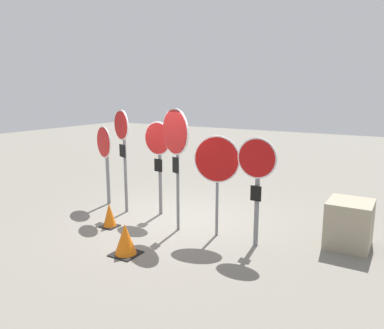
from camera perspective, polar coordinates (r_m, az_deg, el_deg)
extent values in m
plane|color=gray|center=(8.58, -3.13, -8.68)|extent=(40.00, 40.00, 0.00)
cylinder|color=slate|center=(9.90, -12.75, -0.38)|extent=(0.09, 0.09, 1.96)
cylinder|color=white|center=(9.76, -13.28, 3.33)|extent=(0.76, 0.34, 0.81)
cylinder|color=red|center=(9.76, -13.38, 3.32)|extent=(0.70, 0.32, 0.75)
cylinder|color=slate|center=(9.09, -10.15, 0.11)|extent=(0.07, 0.07, 2.39)
cylinder|color=white|center=(8.93, -10.70, 5.93)|extent=(0.66, 0.30, 0.71)
cylinder|color=#AD0F0F|center=(8.93, -10.81, 5.92)|extent=(0.61, 0.28, 0.65)
cube|color=black|center=(9.01, -10.56, 2.06)|extent=(0.26, 0.13, 0.30)
cylinder|color=slate|center=(8.84, -4.88, -1.05)|extent=(0.08, 0.08, 2.10)
cylinder|color=white|center=(8.66, -5.23, 3.99)|extent=(0.78, 0.08, 0.78)
cylinder|color=red|center=(8.64, -5.31, 3.98)|extent=(0.72, 0.07, 0.72)
cube|color=black|center=(8.76, -5.16, -0.12)|extent=(0.22, 0.04, 0.30)
cylinder|color=slate|center=(7.76, -2.18, -1.86)|extent=(0.06, 0.06, 2.33)
cylinder|color=white|center=(7.58, -2.58, 5.02)|extent=(0.87, 0.41, 0.95)
cylinder|color=red|center=(7.57, -2.70, 5.01)|extent=(0.82, 0.39, 0.89)
cube|color=black|center=(7.68, -2.54, -0.10)|extent=(0.19, 0.10, 0.33)
cylinder|color=slate|center=(7.54, 3.85, -3.88)|extent=(0.06, 0.06, 1.92)
cylinder|color=white|center=(7.35, 3.81, 0.81)|extent=(0.92, 0.21, 0.94)
cylinder|color=#AD0F0F|center=(7.33, 3.77, 0.78)|extent=(0.86, 0.20, 0.88)
cylinder|color=slate|center=(7.11, 9.90, -4.48)|extent=(0.09, 0.09, 2.03)
cylinder|color=white|center=(6.89, 9.88, 0.95)|extent=(0.76, 0.03, 0.76)
cylinder|color=#AD0F0F|center=(6.87, 9.83, 0.93)|extent=(0.70, 0.03, 0.70)
cube|color=black|center=(7.04, 9.70, -4.36)|extent=(0.21, 0.03, 0.29)
cube|color=black|center=(8.46, -12.40, -9.17)|extent=(0.34, 0.34, 0.02)
cone|color=orange|center=(8.37, -12.47, -7.46)|extent=(0.28, 0.28, 0.51)
cube|color=black|center=(7.07, -10.05, -13.25)|extent=(0.48, 0.48, 0.02)
cone|color=orange|center=(6.96, -10.13, -11.08)|extent=(0.40, 0.40, 0.56)
cube|color=#9E937A|center=(7.75, 22.82, -8.32)|extent=(0.79, 0.86, 0.89)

